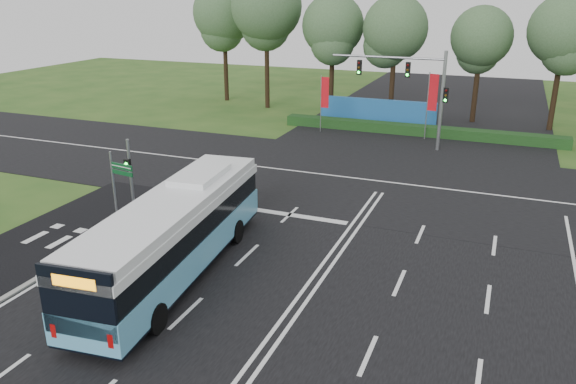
# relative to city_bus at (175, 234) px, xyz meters

# --- Properties ---
(ground) EXTENTS (120.00, 120.00, 0.00)m
(ground) POSITION_rel_city_bus_xyz_m (5.19, 2.54, -1.80)
(ground) COLOR #29511B
(ground) RESTS_ON ground
(road_main) EXTENTS (20.00, 120.00, 0.04)m
(road_main) POSITION_rel_city_bus_xyz_m (5.19, 2.54, -1.78)
(road_main) COLOR black
(road_main) RESTS_ON ground
(road_cross) EXTENTS (120.00, 14.00, 0.05)m
(road_cross) POSITION_rel_city_bus_xyz_m (5.19, 14.54, -1.77)
(road_cross) COLOR black
(road_cross) RESTS_ON ground
(bike_path) EXTENTS (5.00, 18.00, 0.06)m
(bike_path) POSITION_rel_city_bus_xyz_m (-7.31, -0.46, -1.77)
(bike_path) COLOR black
(bike_path) RESTS_ON ground
(kerb_strip) EXTENTS (0.25, 18.00, 0.12)m
(kerb_strip) POSITION_rel_city_bus_xyz_m (-4.91, -0.46, -1.74)
(kerb_strip) COLOR gray
(kerb_strip) RESTS_ON ground
(city_bus) EXTENTS (3.82, 12.62, 3.57)m
(city_bus) POSITION_rel_city_bus_xyz_m (0.00, 0.00, 0.00)
(city_bus) COLOR #5BABD3
(city_bus) RESTS_ON ground
(pedestrian_signal) EXTENTS (0.33, 0.43, 3.84)m
(pedestrian_signal) POSITION_rel_city_bus_xyz_m (-5.88, 5.10, 0.30)
(pedestrian_signal) COLOR gray
(pedestrian_signal) RESTS_ON ground
(street_sign) EXTENTS (1.40, 0.31, 3.62)m
(street_sign) POSITION_rel_city_bus_xyz_m (-5.40, 3.53, 0.51)
(street_sign) COLOR gray
(street_sign) RESTS_ON ground
(banner_flag_left) EXTENTS (0.67, 0.08, 4.54)m
(banner_flag_left) POSITION_rel_city_bus_xyz_m (-2.17, 25.23, 1.17)
(banner_flag_left) COLOR gray
(banner_flag_left) RESTS_ON ground
(banner_flag_mid) EXTENTS (0.75, 0.18, 5.14)m
(banner_flag_mid) POSITION_rel_city_bus_xyz_m (6.09, 25.85, 1.53)
(banner_flag_mid) COLOR gray
(banner_flag_mid) RESTS_ON ground
(traffic_light_gantry) EXTENTS (8.41, 0.28, 7.00)m
(traffic_light_gantry) POSITION_rel_city_bus_xyz_m (5.40, 23.04, 2.87)
(traffic_light_gantry) COLOR gray
(traffic_light_gantry) RESTS_ON ground
(hedge) EXTENTS (22.00, 1.20, 0.80)m
(hedge) POSITION_rel_city_bus_xyz_m (5.19, 27.04, -1.40)
(hedge) COLOR #163413
(hedge) RESTS_ON ground
(blue_hoarding) EXTENTS (10.00, 0.30, 2.20)m
(blue_hoarding) POSITION_rel_city_bus_xyz_m (1.19, 29.54, -0.70)
(blue_hoarding) COLOR #1D5B9E
(blue_hoarding) RESTS_ON ground
(eucalyptus_row) EXTENTS (55.09, 9.29, 12.80)m
(eucalyptus_row) POSITION_rel_city_bus_xyz_m (8.62, 33.07, 6.77)
(eucalyptus_row) COLOR black
(eucalyptus_row) RESTS_ON ground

